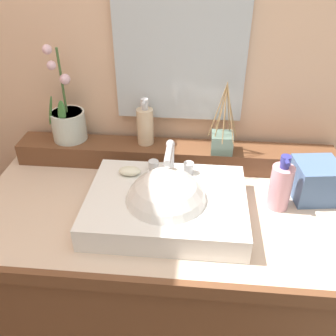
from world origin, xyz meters
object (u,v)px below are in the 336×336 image
at_px(lotion_bottle, 281,186).
at_px(reed_diffuser, 222,141).
at_px(sink_basin, 167,207).
at_px(potted_plant, 68,121).
at_px(soap_dispenser, 145,125).
at_px(soap_bar, 130,171).
at_px(tissue_box, 315,181).

bearing_deg(lotion_bottle, reed_diffuser, 132.47).
bearing_deg(sink_basin, potted_plant, 141.12).
bearing_deg(soap_dispenser, soap_bar, -96.14).
xyz_separation_m(sink_basin, potted_plant, (-0.38, 0.31, 0.11)).
relative_size(soap_bar, reed_diffuser, 0.29).
bearing_deg(sink_basin, lotion_bottle, 13.97).
distance_m(potted_plant, soap_dispenser, 0.27).
distance_m(sink_basin, tissue_box, 0.47).
height_order(sink_basin, soap_bar, sink_basin).
distance_m(sink_basin, soap_bar, 0.17).
relative_size(sink_basin, soap_dispenser, 2.77).
distance_m(soap_dispenser, lotion_bottle, 0.49).
bearing_deg(reed_diffuser, soap_bar, -150.14).
xyz_separation_m(soap_bar, soap_dispenser, (0.02, 0.20, 0.06)).
height_order(soap_dispenser, reed_diffuser, reed_diffuser).
xyz_separation_m(potted_plant, tissue_box, (0.83, -0.16, -0.09)).
relative_size(soap_dispenser, lotion_bottle, 0.92).
bearing_deg(lotion_bottle, soap_dispenser, 153.19).
relative_size(soap_bar, potted_plant, 0.21).
bearing_deg(tissue_box, soap_dispenser, 163.83).
xyz_separation_m(soap_bar, reed_diffuser, (0.29, 0.16, 0.03)).
bearing_deg(sink_basin, soap_dispenser, 109.10).
xyz_separation_m(sink_basin, lotion_bottle, (0.33, 0.08, 0.04)).
xyz_separation_m(lotion_bottle, tissue_box, (0.12, 0.06, -0.01)).
bearing_deg(sink_basin, reed_diffuser, 59.18).
distance_m(sink_basin, lotion_bottle, 0.34).
height_order(sink_basin, potted_plant, potted_plant).
relative_size(soap_dispenser, tissue_box, 1.27).
distance_m(reed_diffuser, tissue_box, 0.32).
xyz_separation_m(sink_basin, reed_diffuser, (0.16, 0.27, 0.08)).
bearing_deg(soap_bar, soap_dispenser, 83.86).
bearing_deg(sink_basin, soap_bar, 140.38).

